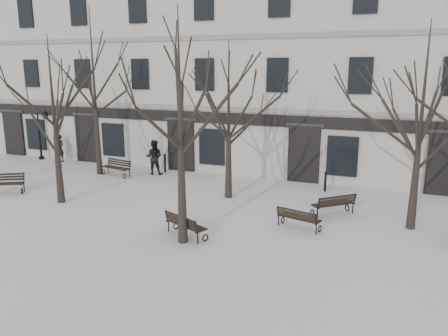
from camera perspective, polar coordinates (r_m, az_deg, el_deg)
The scene contains 17 objects.
ground at distance 16.87m, azimuth -7.21°, elevation -7.15°, with size 100.00×100.00×0.00m, color white.
building at distance 27.88m, azimuth 5.62°, elevation 12.43°, with size 40.40×10.20×11.40m.
tree_1 at distance 19.74m, azimuth -21.48°, elevation 8.24°, with size 4.98×4.98×7.12m.
tree_2 at distance 13.99m, azimuth -5.80°, elevation 8.77°, with size 5.34×5.34×7.63m.
tree_4 at distance 24.55m, azimuth -16.71°, elevation 11.90°, with size 6.19×6.19×8.84m.
tree_5 at distance 19.13m, azimuth 0.61°, elevation 8.75°, with size 4.88×4.88×6.98m.
tree_6 at distance 16.69m, azimuth 24.55°, elevation 7.79°, with size 5.16×5.16×7.37m.
bench_0 at distance 22.89m, azimuth -26.90°, elevation -1.75°, with size 1.90×1.50×0.93m.
bench_1 at distance 15.35m, azimuth -5.13°, elevation -7.34°, with size 1.76×1.23×0.85m.
bench_2 at distance 16.22m, azimuth 9.70°, elevation -6.44°, with size 1.68×0.96×0.80m.
bench_3 at distance 24.46m, azimuth -13.83°, elevation 0.13°, with size 1.84×0.99×0.89m.
bench_4 at distance 17.97m, azimuth 14.18°, elevation -4.55°, with size 1.70×1.64×0.89m.
lamp_post at distance 29.99m, azimuth -22.70°, elevation 4.43°, with size 0.98×0.36×3.14m.
bollard_a at distance 24.68m, azimuth -7.73°, elevation 0.72°, with size 0.14×0.14×1.07m.
bollard_b at distance 21.25m, azimuth 13.09°, elevation -1.63°, with size 0.13×0.13×1.00m.
pedestrian_a at distance 29.23m, azimuth -20.52°, elevation 0.79°, with size 0.62×0.41×1.71m, color black.
pedestrian_b at distance 24.45m, azimuth -9.04°, elevation -0.81°, with size 0.94×0.73×1.92m, color black.
Camera 1 is at (7.73, -13.83, 5.81)m, focal length 35.00 mm.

